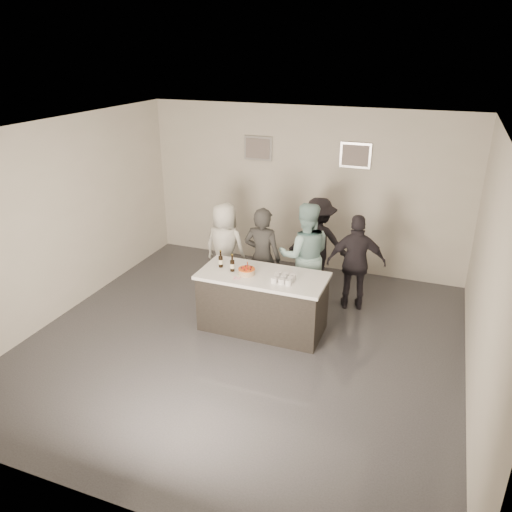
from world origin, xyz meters
name	(u,v)px	position (x,y,z in m)	size (l,w,h in m)	color
floor	(244,342)	(0.00, 0.00, 0.00)	(6.00, 6.00, 0.00)	#3D3D42
ceiling	(241,131)	(0.00, 0.00, 3.00)	(6.00, 6.00, 0.00)	white
wall_back	(304,189)	(0.00, 3.00, 1.50)	(6.00, 0.04, 3.00)	beige
wall_front	(102,373)	(0.00, -3.00, 1.50)	(6.00, 0.04, 3.00)	beige
wall_left	(61,220)	(-3.00, 0.00, 1.50)	(0.04, 6.00, 3.00)	beige
wall_right	(488,280)	(3.00, 0.00, 1.50)	(0.04, 6.00, 3.00)	beige
picture_left	(258,148)	(-0.90, 2.97, 2.20)	(0.54, 0.04, 0.44)	#B2B2B7
picture_right	(355,155)	(0.90, 2.97, 2.20)	(0.54, 0.04, 0.44)	#B2B2B7
bar_counter	(263,302)	(0.12, 0.45, 0.45)	(1.86, 0.86, 0.90)	white
cake	(247,272)	(-0.10, 0.37, 0.94)	(0.25, 0.25, 0.08)	#E35617
beer_bottle_a	(221,259)	(-0.55, 0.47, 1.03)	(0.07, 0.07, 0.26)	black
beer_bottle_b	(232,263)	(-0.33, 0.39, 1.03)	(0.07, 0.07, 0.26)	black
tumbler_cluster	(284,278)	(0.47, 0.36, 0.94)	(0.30, 0.30, 0.08)	orange
candles	(239,279)	(-0.14, 0.18, 0.90)	(0.24, 0.08, 0.01)	pink
person_main_black	(262,258)	(-0.15, 1.16, 0.83)	(0.61, 0.40, 1.67)	#272727
person_main_blue	(305,256)	(0.48, 1.41, 0.87)	(0.85, 0.66, 1.74)	#93C1C1
person_guest_left	(225,248)	(-0.93, 1.45, 0.78)	(0.76, 0.50, 1.56)	silver
person_guest_right	(356,263)	(1.27, 1.61, 0.79)	(0.92, 0.38, 1.58)	#29252B
person_guest_back	(318,243)	(0.50, 2.20, 0.80)	(1.04, 0.60, 1.60)	black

